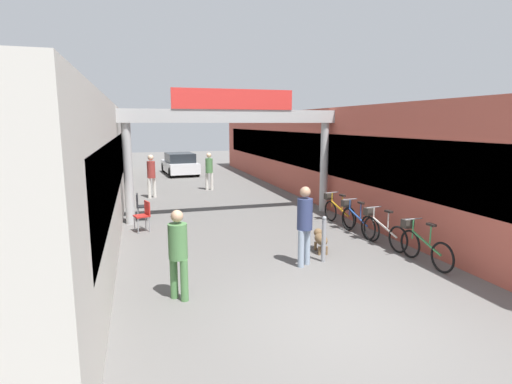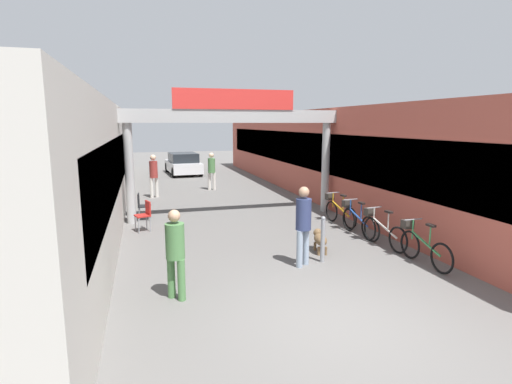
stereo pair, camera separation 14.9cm
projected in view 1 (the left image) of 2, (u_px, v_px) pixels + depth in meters
The scene contains 17 objects.
ground_plane at pixel (343, 321), 6.43m from camera, with size 80.00×80.00×0.00m, color #605E5B.
storefront_left at pixel (81, 158), 15.07m from camera, with size 3.00×26.00×3.69m.
storefront_right at pixel (326, 152), 17.94m from camera, with size 3.00×26.00×3.69m.
arcade_sign_gateway at pixel (233, 127), 13.08m from camera, with size 7.40×0.47×4.22m.
pedestrian_with_dog at pixel (305, 221), 8.77m from camera, with size 0.47×0.47×1.79m.
pedestrian_companion at pixel (178, 249), 7.07m from camera, with size 0.48×0.48×1.65m.
pedestrian_carrying_crate at pixel (151, 173), 16.88m from camera, with size 0.45×0.45×1.84m.
pedestrian_elderly_walking at pixel (209, 169), 18.88m from camera, with size 0.44×0.44×1.77m.
dog_on_leash at pixel (320, 239), 9.86m from camera, with size 0.40×0.75×0.53m.
bicycle_green_nearest at pixel (422, 245), 9.03m from camera, with size 0.46×1.69×0.98m.
bicycle_silver_second at pixel (382, 229), 10.34m from camera, with size 0.46×1.69×0.98m.
bicycle_blue_third at pixel (356, 219), 11.43m from camera, with size 0.46×1.69×0.98m.
bicycle_orange_farthest at pixel (338, 210), 12.57m from camera, with size 0.46×1.69×0.98m.
bollard_post_metal at pixel (324, 239), 9.11m from camera, with size 0.10×0.10×1.08m.
cafe_chair_red_nearer at pixel (144, 213), 11.70m from camera, with size 0.50×0.50×0.89m.
cafe_chair_black_farther at pixel (141, 204), 12.98m from camera, with size 0.42×0.42×0.89m.
parked_car_white at pixel (180, 164), 24.81m from camera, with size 2.05×4.12×1.33m.
Camera 1 is at (-3.05, -5.33, 3.15)m, focal length 28.00 mm.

